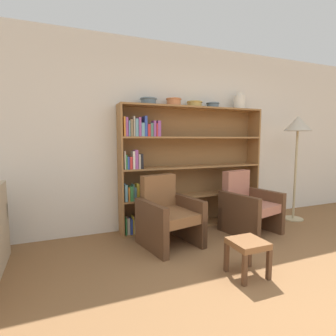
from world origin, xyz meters
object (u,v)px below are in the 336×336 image
at_px(floor_lamp, 298,129).
at_px(footstool, 248,247).
at_px(bowl_olive, 149,101).
at_px(bookshelf, 182,168).
at_px(armchair_leather, 168,215).
at_px(vase_tall, 239,102).
at_px(armchair_cushioned, 248,206).
at_px(bowl_stoneware, 174,102).
at_px(bowl_copper, 194,104).
at_px(bowl_cream, 213,105).

height_order(floor_lamp, footstool, floor_lamp).
height_order(bowl_olive, footstool, bowl_olive).
bearing_deg(bookshelf, armchair_leather, -128.68).
xyz_separation_m(bowl_olive, floor_lamp, (2.41, -0.36, -0.37)).
distance_m(vase_tall, floor_lamp, 1.05).
bearing_deg(armchair_cushioned, footstool, 37.35).
relative_size(armchair_leather, footstool, 2.43).
relative_size(bowl_stoneware, footstool, 0.64).
bearing_deg(vase_tall, armchair_leather, -159.64).
xyz_separation_m(bowl_stoneware, armchair_leather, (-0.31, -0.54, -1.50)).
xyz_separation_m(bowl_stoneware, vase_tall, (1.15, -0.00, 0.05)).
bearing_deg(vase_tall, floor_lamp, -22.48).
bearing_deg(bowl_copper, bowl_cream, -0.00).
bearing_deg(bowl_cream, armchair_cushioned, -61.62).
bearing_deg(footstool, armchair_leather, 112.97).
bearing_deg(bowl_cream, bookshelf, 177.33).
bearing_deg(bowl_stoneware, armchair_leather, -119.81).
bearing_deg(bookshelf, bowl_stoneware, -170.50).
distance_m(bowl_copper, floor_lamp, 1.77).
relative_size(bookshelf, vase_tall, 8.64).
distance_m(floor_lamp, footstool, 2.55).
bearing_deg(armchair_leather, footstool, 101.07).
bearing_deg(vase_tall, bowl_olive, 180.00).
distance_m(bowl_copper, armchair_leather, 1.70).
relative_size(bowl_olive, armchair_cushioned, 0.27).
relative_size(bowl_olive, bowl_copper, 1.00).
bearing_deg(bowl_copper, armchair_leather, -140.15).
xyz_separation_m(bowl_stoneware, bowl_cream, (0.65, 0.00, -0.01)).
relative_size(vase_tall, armchair_cushioned, 0.30).
bearing_deg(footstool, bowl_olive, 107.87).
height_order(bowl_olive, armchair_cushioned, bowl_olive).
bearing_deg(armchair_leather, bookshelf, -140.59).
distance_m(bowl_cream, armchair_cushioned, 1.60).
bearing_deg(armchair_cushioned, armchair_leather, -13.85).
bearing_deg(bowl_olive, bowl_stoneware, 0.00).
xyz_separation_m(bowl_olive, armchair_cushioned, (1.32, -0.54, -1.49)).
height_order(bowl_cream, footstool, bowl_cream).
bearing_deg(bowl_olive, bowl_cream, 0.00).
distance_m(armchair_leather, floor_lamp, 2.59).
bearing_deg(bowl_olive, floor_lamp, -8.62).
distance_m(armchair_leather, armchair_cushioned, 1.25).
distance_m(bowl_stoneware, armchair_leather, 1.62).
bearing_deg(bowl_copper, bowl_stoneware, -180.00).
height_order(vase_tall, floor_lamp, vase_tall).
bearing_deg(armchair_cushioned, bowl_olive, -36.04).
height_order(bowl_stoneware, footstool, bowl_stoneware).
bearing_deg(floor_lamp, footstool, -147.89).
distance_m(bowl_olive, bowl_copper, 0.72).
relative_size(bowl_copper, vase_tall, 0.91).
xyz_separation_m(bowl_cream, vase_tall, (0.49, -0.00, 0.07)).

